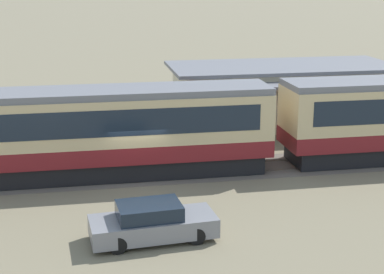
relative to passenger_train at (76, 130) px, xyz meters
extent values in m
plane|color=#7A7056|center=(2.63, -0.84, -2.28)|extent=(600.00, 600.00, 0.00)
cylinder|color=black|center=(13.16, -0.72, -1.83)|extent=(0.90, 0.18, 0.90)
cylinder|color=black|center=(13.16, 0.72, -1.83)|extent=(0.90, 0.18, 0.90)
cube|color=maroon|center=(-0.26, 0.00, -0.98)|extent=(18.42, 2.95, 0.80)
cube|color=#D1B784|center=(-0.26, 0.00, 0.47)|extent=(18.42, 2.95, 2.12)
cube|color=#192330|center=(-0.26, 0.00, 0.58)|extent=(16.95, 2.99, 1.18)
cube|color=slate|center=(-0.26, 0.00, 1.68)|extent=(18.42, 2.78, 0.30)
cube|color=black|center=(-0.26, 0.00, -1.82)|extent=(17.69, 2.54, 0.88)
cylinder|color=black|center=(5.82, -0.72, -1.83)|extent=(0.90, 0.18, 0.90)
cylinder|color=black|center=(5.82, 0.72, -1.83)|extent=(0.90, 0.18, 0.90)
cube|color=#665B51|center=(-1.78, 0.00, -2.28)|extent=(107.07, 3.60, 0.01)
cube|color=#4C4238|center=(-1.78, -0.72, -2.26)|extent=(107.07, 0.12, 0.04)
cube|color=#4C4238|center=(-1.78, 0.72, -2.26)|extent=(107.07, 0.12, 0.04)
cube|color=beige|center=(12.64, 8.33, -0.55)|extent=(13.04, 5.71, 3.47)
cube|color=slate|center=(12.64, 8.33, 1.29)|extent=(14.08, 6.17, 0.20)
cube|color=slate|center=(12.64, 4.67, 0.79)|extent=(12.51, 1.60, 0.16)
cylinder|color=brown|center=(12.64, 4.07, -0.79)|extent=(0.14, 0.14, 2.99)
cube|color=gray|center=(2.61, -7.22, -1.77)|extent=(4.56, 2.11, 0.68)
cube|color=#192330|center=(2.48, -7.23, -1.17)|extent=(2.33, 1.68, 0.52)
cylinder|color=black|center=(4.05, -7.88, -1.97)|extent=(0.62, 0.20, 0.62)
cylinder|color=black|center=(3.92, -6.33, -1.97)|extent=(0.62, 0.20, 0.62)
cylinder|color=black|center=(1.31, -8.10, -1.97)|extent=(0.62, 0.20, 0.62)
cylinder|color=black|center=(1.18, -6.56, -1.97)|extent=(0.62, 0.20, 0.62)
camera|label=1|loc=(0.49, -26.30, 6.84)|focal=55.00mm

